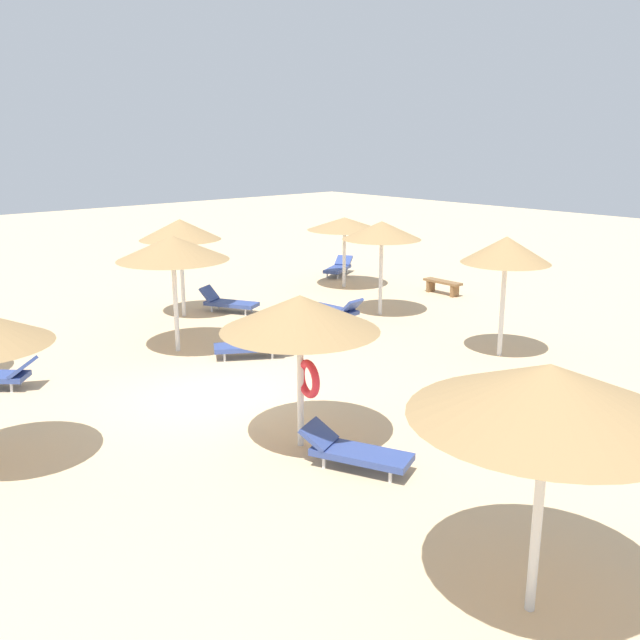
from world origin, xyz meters
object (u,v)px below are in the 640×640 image
(lounger_0, at_px, (228,302))
(lounger_2, at_px, (335,309))
(parasol_0, at_px, (180,230))
(parasol_6, at_px, (548,392))
(parasol_1, at_px, (300,314))
(parasol_7, at_px, (506,250))
(bench_0, at_px, (443,285))
(lounger_1, at_px, (354,451))
(parasol_2, at_px, (382,231))
(parasol_5, at_px, (173,248))
(lounger_5, at_px, (253,345))
(parasol_3, at_px, (344,224))
(lounger_3, at_px, (339,267))

(lounger_0, bearing_deg, lounger_2, 32.90)
(parasol_0, relative_size, parasol_6, 0.97)
(parasol_1, height_order, parasol_7, parasol_7)
(bench_0, bearing_deg, lounger_1, -57.13)
(lounger_1, bearing_deg, lounger_2, 139.07)
(parasol_2, distance_m, parasol_5, 6.83)
(parasol_7, relative_size, lounger_2, 1.60)
(parasol_1, xyz_separation_m, parasol_5, (-6.62, 1.33, 0.25))
(lounger_2, xyz_separation_m, lounger_5, (1.41, -4.15, -0.00))
(parasol_3, height_order, lounger_1, parasol_3)
(parasol_7, bearing_deg, lounger_0, -162.78)
(parasol_0, relative_size, lounger_0, 1.56)
(parasol_0, height_order, lounger_3, parasol_0)
(parasol_7, distance_m, lounger_5, 6.77)
(parasol_1, bearing_deg, parasol_5, 168.63)
(parasol_0, distance_m, parasol_6, 15.69)
(parasol_3, relative_size, lounger_5, 1.42)
(lounger_1, relative_size, lounger_3, 1.01)
(parasol_1, bearing_deg, parasol_2, 125.42)
(parasol_1, relative_size, lounger_5, 1.47)
(parasol_7, xyz_separation_m, lounger_2, (-5.48, -0.69, -2.41))
(parasol_1, distance_m, lounger_0, 10.59)
(lounger_0, bearing_deg, parasol_7, 17.22)
(parasol_3, xyz_separation_m, lounger_3, (-1.78, 1.38, -2.03))
(parasol_0, bearing_deg, parasol_6, -15.93)
(lounger_5, bearing_deg, parasol_5, -146.96)
(parasol_1, distance_m, parasol_5, 6.76)
(lounger_2, xyz_separation_m, lounger_3, (-5.10, 4.89, -0.01))
(parasol_0, relative_size, parasol_2, 1.03)
(parasol_7, distance_m, lounger_0, 9.19)
(parasol_2, relative_size, lounger_0, 1.52)
(parasol_1, xyz_separation_m, lounger_5, (-4.85, 2.48, -2.16))
(lounger_3, bearing_deg, lounger_1, -42.11)
(parasol_3, xyz_separation_m, parasol_7, (8.80, -2.81, 0.39))
(lounger_5, bearing_deg, parasol_6, -18.44)
(parasol_6, relative_size, lounger_0, 1.61)
(lounger_1, bearing_deg, lounger_0, 156.33)
(parasol_7, height_order, bench_0, parasol_7)
(parasol_7, relative_size, lounger_0, 1.58)
(parasol_1, xyz_separation_m, lounger_3, (-11.36, 11.52, -2.16))
(lounger_3, bearing_deg, parasol_0, -78.65)
(parasol_1, bearing_deg, parasol_6, -9.76)
(parasol_5, bearing_deg, parasol_6, -10.65)
(parasol_1, height_order, parasol_2, parasol_2)
(bench_0, bearing_deg, lounger_0, -112.06)
(lounger_2, bearing_deg, parasol_1, -46.69)
(lounger_5, bearing_deg, parasol_3, 121.68)
(parasol_6, distance_m, lounger_2, 14.08)
(lounger_1, bearing_deg, parasol_3, 137.23)
(lounger_2, relative_size, lounger_5, 1.00)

